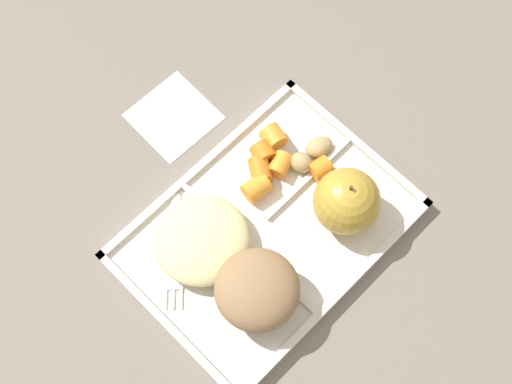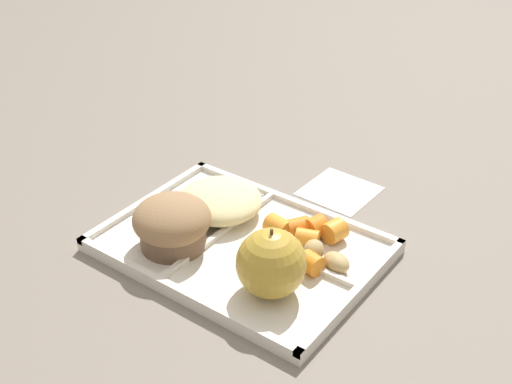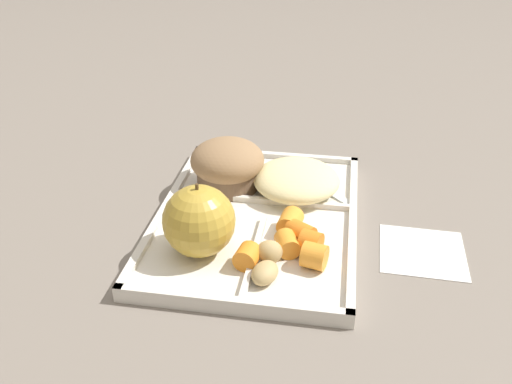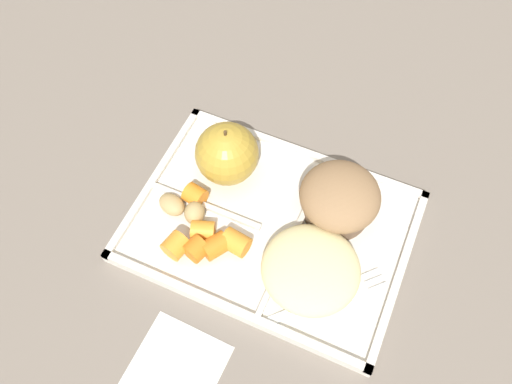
{
  "view_description": "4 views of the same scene",
  "coord_description": "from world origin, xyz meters",
  "px_view_note": "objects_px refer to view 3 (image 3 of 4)",
  "views": [
    {
      "loc": [
        0.2,
        0.19,
        0.84
      ],
      "look_at": [
        -0.01,
        -0.03,
        0.05
      ],
      "focal_mm": 52.49,
      "sensor_mm": 36.0,
      "label": 1
    },
    {
      "loc": [
        -0.41,
        0.52,
        0.5
      ],
      "look_at": [
        0.0,
        -0.03,
        0.07
      ],
      "focal_mm": 47.55,
      "sensor_mm": 36.0,
      "label": 2
    },
    {
      "loc": [
        -0.55,
        -0.09,
        0.37
      ],
      "look_at": [
        -0.05,
        -0.01,
        0.07
      ],
      "focal_mm": 39.03,
      "sensor_mm": 36.0,
      "label": 3
    },
    {
      "loc": [
        0.1,
        -0.26,
        0.58
      ],
      "look_at": [
        -0.02,
        0.01,
        0.05
      ],
      "focal_mm": 37.16,
      "sensor_mm": 36.0,
      "label": 4
    }
  ],
  "objects_px": {
    "green_apple": "(199,221)",
    "plastic_fork": "(308,180)",
    "bran_muffin": "(227,165)",
    "lunch_tray": "(257,219)"
  },
  "relations": [
    {
      "from": "green_apple",
      "to": "plastic_fork",
      "type": "height_order",
      "value": "green_apple"
    },
    {
      "from": "bran_muffin",
      "to": "plastic_fork",
      "type": "relative_size",
      "value": 0.85
    },
    {
      "from": "lunch_tray",
      "to": "bran_muffin",
      "type": "distance_m",
      "value": 0.09
    },
    {
      "from": "lunch_tray",
      "to": "green_apple",
      "type": "bearing_deg",
      "value": 147.92
    },
    {
      "from": "plastic_fork",
      "to": "lunch_tray",
      "type": "bearing_deg",
      "value": 151.95
    },
    {
      "from": "lunch_tray",
      "to": "bran_muffin",
      "type": "height_order",
      "value": "bran_muffin"
    },
    {
      "from": "lunch_tray",
      "to": "green_apple",
      "type": "distance_m",
      "value": 0.1
    },
    {
      "from": "green_apple",
      "to": "bran_muffin",
      "type": "height_order",
      "value": "green_apple"
    },
    {
      "from": "bran_muffin",
      "to": "plastic_fork",
      "type": "xyz_separation_m",
      "value": [
        0.03,
        -0.1,
        -0.03
      ]
    },
    {
      "from": "green_apple",
      "to": "bran_muffin",
      "type": "relative_size",
      "value": 0.89
    }
  ]
}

